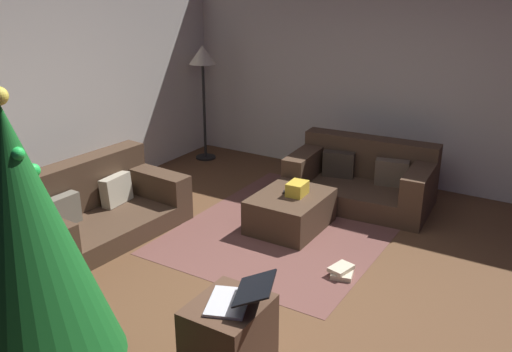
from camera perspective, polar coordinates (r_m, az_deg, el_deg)
ground_plane at (r=4.56m, az=3.46°, el=-12.79°), size 6.40×6.40×0.00m
rear_partition at (r=6.08m, az=-23.55°, el=7.42°), size 6.40×0.12×2.60m
corner_partition at (r=6.86m, az=16.43°, el=9.62°), size 0.12×6.40×2.60m
couch_left at (r=5.75m, az=-16.46°, el=-3.25°), size 1.73×1.03×0.72m
couch_right at (r=6.38m, az=10.97°, el=-0.30°), size 1.01×1.61×0.70m
ottoman at (r=5.68m, az=3.57°, el=-3.64°), size 0.84×0.66×0.36m
gift_box at (r=5.59m, az=4.29°, el=-1.31°), size 0.23×0.18×0.14m
tv_remote at (r=5.64m, az=3.64°, el=-1.69°), size 0.13×0.16×0.02m
christmas_tree at (r=3.40m, az=-22.96°, el=-6.35°), size 1.03×1.03×1.95m
side_table at (r=3.69m, az=-2.80°, el=-16.60°), size 0.52×0.44×0.55m
laptop at (r=3.49m, az=-1.87°, el=-12.39°), size 0.46×0.50×0.18m
book_stack at (r=4.92m, az=8.85°, el=-9.72°), size 0.26×0.23×0.08m
corner_lamp at (r=7.54m, az=-5.53°, el=11.49°), size 0.36×0.36×1.57m
area_rug at (r=5.75m, az=3.53°, el=-5.26°), size 2.60×2.00×0.01m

